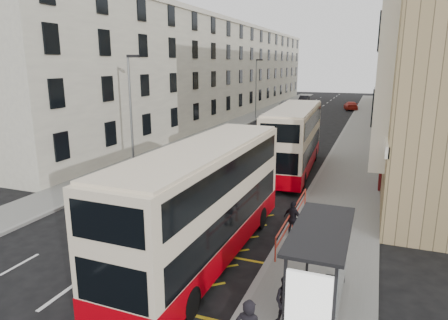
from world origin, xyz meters
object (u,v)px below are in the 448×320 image
at_px(bus_shelter, 323,257).
at_px(car_red, 351,106).
at_px(pedestrian_mid, 287,302).
at_px(street_lamp_far, 256,86).
at_px(double_decker_front, 204,203).
at_px(double_decker_rear, 294,139).
at_px(car_silver, 285,105).
at_px(car_dark, 304,100).
at_px(street_lamp_near, 131,108).
at_px(white_van, 275,115).
at_px(pedestrian_far, 293,219).

distance_m(bus_shelter, car_red, 59.39).
distance_m(pedestrian_mid, car_red, 60.12).
height_order(street_lamp_far, pedestrian_mid, street_lamp_far).
relative_size(bus_shelter, double_decker_front, 0.37).
bearing_deg(double_decker_rear, car_red, 85.28).
bearing_deg(pedestrian_mid, car_silver, 105.28).
bearing_deg(car_red, car_dark, -50.72).
relative_size(double_decker_front, car_red, 2.42).
bearing_deg(street_lamp_near, white_van, 84.35).
distance_m(pedestrian_far, car_silver, 51.35).
distance_m(double_decker_front, car_red, 56.89).
height_order(pedestrian_far, car_dark, pedestrian_far).
distance_m(street_lamp_far, car_red, 20.82).
height_order(street_lamp_far, car_red, street_lamp_far).
relative_size(car_silver, car_dark, 1.00).
bearing_deg(street_lamp_near, car_red, 76.21).
bearing_deg(white_van, street_lamp_near, -78.16).
xyz_separation_m(street_lamp_near, white_van, (2.89, 29.16, -3.83)).
bearing_deg(car_dark, car_silver, -94.89).
bearing_deg(street_lamp_far, bus_shelter, -70.88).
distance_m(bus_shelter, street_lamp_far, 44.94).
bearing_deg(car_red, double_decker_rear, 78.20).
bearing_deg(pedestrian_far, bus_shelter, 137.06).
bearing_deg(car_red, car_silver, 9.92).
height_order(white_van, car_dark, white_van).
relative_size(pedestrian_far, car_dark, 0.35).
xyz_separation_m(car_silver, car_dark, (1.11, 11.69, -0.03)).
bearing_deg(double_decker_rear, double_decker_front, -95.56).
xyz_separation_m(double_decker_front, white_van, (-6.96, 39.10, -1.54)).
bearing_deg(white_van, car_dark, 108.89).
xyz_separation_m(double_decker_rear, car_dark, (-8.16, 50.43, -1.61)).
relative_size(street_lamp_near, car_silver, 1.72).
relative_size(bus_shelter, street_lamp_far, 0.53).
distance_m(bus_shelter, white_van, 43.21).
xyz_separation_m(car_silver, car_red, (10.36, 3.82, -0.10)).
bearing_deg(car_dark, pedestrian_mid, -79.78).
height_order(double_decker_front, white_van, double_decker_front).
distance_m(white_van, car_red, 19.72).
bearing_deg(street_lamp_near, double_decker_front, -45.30).
height_order(white_van, car_silver, white_van).
xyz_separation_m(white_van, car_silver, (-1.74, 13.92, -0.01)).
xyz_separation_m(pedestrian_mid, white_van, (-10.96, 42.33, -0.13)).
distance_m(street_lamp_near, pedestrian_far, 14.97).
distance_m(pedestrian_mid, car_dark, 68.92).
relative_size(pedestrian_mid, car_dark, 0.34).
distance_m(pedestrian_far, white_van, 37.42).
distance_m(double_decker_front, pedestrian_far, 4.39).
bearing_deg(double_decker_rear, pedestrian_far, -81.61).
relative_size(street_lamp_near, street_lamp_far, 1.00).
relative_size(white_van, car_red, 1.21).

